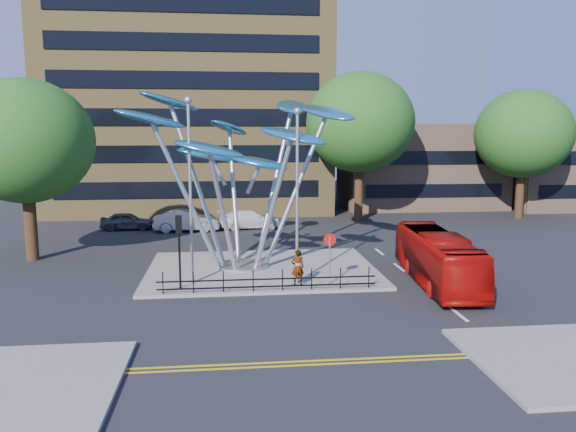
{
  "coord_description": "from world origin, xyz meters",
  "views": [
    {
      "loc": [
        -2.78,
        -23.05,
        7.37
      ],
      "look_at": [
        0.17,
        4.0,
        3.24
      ],
      "focal_mm": 35.0,
      "sensor_mm": 36.0,
      "label": 1
    }
  ],
  "objects": [
    {
      "name": "parked_car_mid",
      "position": [
        -5.82,
        18.54,
        0.79
      ],
      "size": [
        4.85,
        1.81,
        1.58
      ],
      "primitive_type": "imported",
      "rotation": [
        0.0,
        0.0,
        1.6
      ],
      "color": "#A5A7AD",
      "rests_on": "ground"
    },
    {
      "name": "tree_left",
      "position": [
        -14.0,
        10.0,
        6.79
      ],
      "size": [
        7.6,
        7.6,
        10.32
      ],
      "color": "black",
      "rests_on": "ground"
    },
    {
      "name": "parked_car_right",
      "position": [
        -1.06,
        19.35,
        0.7
      ],
      "size": [
        5.05,
        2.7,
        1.39
      ],
      "primitive_type": "imported",
      "rotation": [
        0.0,
        0.0,
        1.73
      ],
      "color": "silver",
      "rests_on": "ground"
    },
    {
      "name": "leaf_sculpture",
      "position": [
        -2.07,
        6.68,
        6.87
      ],
      "size": [
        12.72,
        9.54,
        9.51
      ],
      "color": "#9EA0A5",
      "rests_on": "traffic_island"
    },
    {
      "name": "pedestrian",
      "position": [
        0.47,
        2.5,
        1.01
      ],
      "size": [
        0.66,
        0.47,
        1.72
      ],
      "primitive_type": "imported",
      "rotation": [
        0.0,
        0.0,
        3.24
      ],
      "color": "gray",
      "rests_on": "traffic_island"
    },
    {
      "name": "ground",
      "position": [
        0.0,
        0.0,
        0.0
      ],
      "size": [
        120.0,
        120.0,
        0.0
      ],
      "primitive_type": "plane",
      "color": "black",
      "rests_on": "ground"
    },
    {
      "name": "brick_tower",
      "position": [
        -6.0,
        32.0,
        15.0
      ],
      "size": [
        25.0,
        15.0,
        30.0
      ],
      "primitive_type": "cube",
      "color": "olive",
      "rests_on": "ground"
    },
    {
      "name": "parked_car_left",
      "position": [
        -10.32,
        19.74,
        0.66
      ],
      "size": [
        3.91,
        1.63,
        1.32
      ],
      "primitive_type": "imported",
      "rotation": [
        0.0,
        0.0,
        1.59
      ],
      "color": "#43464B",
      "rests_on": "ground"
    },
    {
      "name": "no_entry_sign_island",
      "position": [
        2.0,
        2.52,
        1.82
      ],
      "size": [
        0.6,
        0.1,
        2.45
      ],
      "color": "#9EA0A5",
      "rests_on": "traffic_island"
    },
    {
      "name": "double_yellow_near",
      "position": [
        0.0,
        -6.0,
        0.01
      ],
      "size": [
        40.0,
        0.12,
        0.01
      ],
      "primitive_type": "cube",
      "color": "gold",
      "rests_on": "ground"
    },
    {
      "name": "red_bus",
      "position": [
        7.32,
        2.6,
        1.27
      ],
      "size": [
        2.89,
        9.25,
        2.54
      ],
      "primitive_type": "imported",
      "rotation": [
        0.0,
        0.0,
        -0.08
      ],
      "color": "#9E0A07",
      "rests_on": "ground"
    },
    {
      "name": "double_yellow_far",
      "position": [
        0.0,
        -6.3,
        0.01
      ],
      "size": [
        40.0,
        0.12,
        0.01
      ],
      "primitive_type": "cube",
      "color": "gold",
      "rests_on": "ground"
    },
    {
      "name": "street_lamp_right",
      "position": [
        0.5,
        3.0,
        5.09
      ],
      "size": [
        0.36,
        0.36,
        8.3
      ],
      "color": "#9EA0A5",
      "rests_on": "traffic_island"
    },
    {
      "name": "traffic_light_island",
      "position": [
        -5.0,
        2.5,
        2.61
      ],
      "size": [
        0.28,
        0.18,
        3.42
      ],
      "color": "black",
      "rests_on": "traffic_island"
    },
    {
      "name": "street_lamp_left",
      "position": [
        -4.5,
        3.5,
        5.36
      ],
      "size": [
        0.36,
        0.36,
        8.8
      ],
      "color": "#9EA0A5",
      "rests_on": "traffic_island"
    },
    {
      "name": "tree_far",
      "position": [
        22.0,
        22.0,
        7.11
      ],
      "size": [
        8.0,
        8.0,
        10.81
      ],
      "color": "black",
      "rests_on": "ground"
    },
    {
      "name": "low_building_far",
      "position": [
        30.0,
        28.0,
        3.5
      ],
      "size": [
        12.0,
        8.0,
        7.0
      ],
      "primitive_type": "cube",
      "color": "#A1775F",
      "rests_on": "ground"
    },
    {
      "name": "low_building_near",
      "position": [
        16.0,
        30.0,
        4.0
      ],
      "size": [
        15.0,
        8.0,
        8.0
      ],
      "primitive_type": "cube",
      "color": "#A1775F",
      "rests_on": "ground"
    },
    {
      "name": "pedestrian_railing_front",
      "position": [
        -1.0,
        1.7,
        0.55
      ],
      "size": [
        10.0,
        0.06,
        1.0
      ],
      "color": "black",
      "rests_on": "traffic_island"
    },
    {
      "name": "tree_right",
      "position": [
        8.0,
        22.0,
        8.04
      ],
      "size": [
        8.8,
        8.8,
        12.11
      ],
      "color": "black",
      "rests_on": "ground"
    },
    {
      "name": "traffic_island",
      "position": [
        -1.0,
        6.0,
        0.07
      ],
      "size": [
        12.0,
        9.0,
        0.15
      ],
      "primitive_type": "cube",
      "color": "slate",
      "rests_on": "ground"
    }
  ]
}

